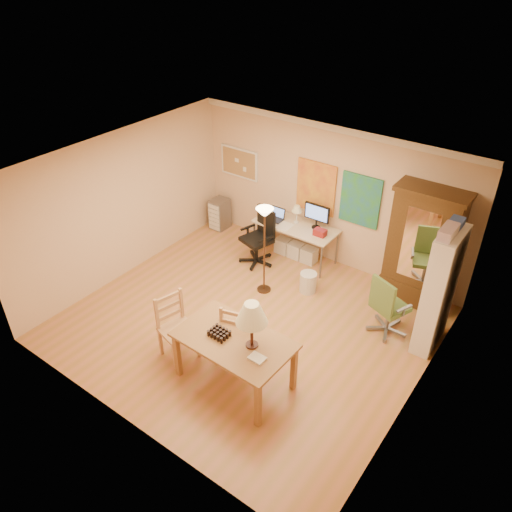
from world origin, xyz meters
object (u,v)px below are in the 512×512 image
Objects in this scene: dining_table at (240,333)px; armoire at (421,255)px; office_chair_black at (258,249)px; office_chair_green at (387,318)px; computer_desk at (297,238)px; bookshelf at (439,292)px.

armoire reaches higher than dining_table.
office_chair_black is 2.88m from office_chair_green.
dining_table is 3.22m from office_chair_black.
armoire is at bearing 2.00° from computer_desk.
office_chair_green is 1.26m from armoire.
armoire is at bearing 12.68° from office_chair_black.
armoire is (0.03, 1.09, 0.63)m from office_chair_green.
armoire reaches higher than office_chair_green.
dining_table is at bearing -110.20° from armoire.
computer_desk reaches higher than office_chair_black.
dining_table is 0.82× the size of bookshelf.
armoire is 1.12m from bookshelf.
office_chair_black reaches higher than office_chair_green.
dining_table is 2.63m from office_chair_green.
bookshelf reaches higher than office_chair_green.
office_chair_black is at bearing 121.53° from dining_table.
dining_table is at bearing -58.47° from office_chair_black.
bookshelf reaches higher than dining_table.
office_chair_green is 0.54× the size of bookshelf.
dining_table is at bearing -71.01° from computer_desk.
dining_table is 1.53× the size of office_chair_green.
armoire reaches higher than computer_desk.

